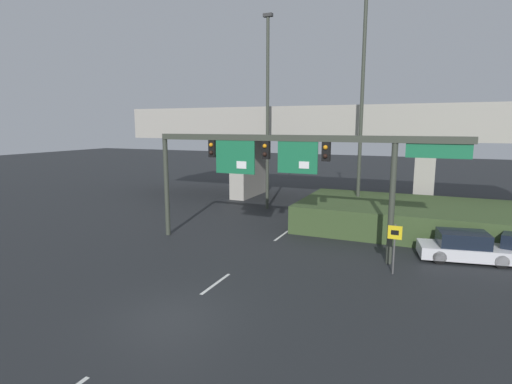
{
  "coord_description": "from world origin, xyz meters",
  "views": [
    {
      "loc": [
        7.89,
        -10.67,
        6.55
      ],
      "look_at": [
        0.0,
        7.41,
        3.26
      ],
      "focal_mm": 28.0,
      "sensor_mm": 36.0,
      "label": 1
    }
  ],
  "objects_px": {
    "highway_light_pole_far": "(268,110)",
    "parked_sedan_near_right": "(465,247)",
    "signal_gantry": "(283,157)",
    "speed_limit_sign": "(394,242)",
    "highway_light_pole_near": "(362,99)"
  },
  "relations": [
    {
      "from": "highway_light_pole_far",
      "to": "highway_light_pole_near",
      "type": "bearing_deg",
      "value": -9.05
    },
    {
      "from": "speed_limit_sign",
      "to": "highway_light_pole_far",
      "type": "xyz_separation_m",
      "value": [
        -10.46,
        10.93,
        6.25
      ]
    },
    {
      "from": "highway_light_pole_far",
      "to": "parked_sedan_near_right",
      "type": "relative_size",
      "value": 3.23
    },
    {
      "from": "signal_gantry",
      "to": "speed_limit_sign",
      "type": "xyz_separation_m",
      "value": [
        5.73,
        -1.38,
        -3.45
      ]
    },
    {
      "from": "signal_gantry",
      "to": "parked_sedan_near_right",
      "type": "xyz_separation_m",
      "value": [
        8.77,
        1.94,
        -4.27
      ]
    },
    {
      "from": "speed_limit_sign",
      "to": "highway_light_pole_near",
      "type": "relative_size",
      "value": 0.14
    },
    {
      "from": "speed_limit_sign",
      "to": "parked_sedan_near_right",
      "type": "height_order",
      "value": "speed_limit_sign"
    },
    {
      "from": "highway_light_pole_near",
      "to": "highway_light_pole_far",
      "type": "xyz_separation_m",
      "value": [
        -7.24,
        1.15,
        -0.57
      ]
    },
    {
      "from": "signal_gantry",
      "to": "highway_light_pole_near",
      "type": "bearing_deg",
      "value": 73.35
    },
    {
      "from": "speed_limit_sign",
      "to": "highway_light_pole_near",
      "type": "bearing_deg",
      "value": 108.21
    },
    {
      "from": "speed_limit_sign",
      "to": "highway_light_pole_far",
      "type": "bearing_deg",
      "value": 133.74
    },
    {
      "from": "highway_light_pole_near",
      "to": "parked_sedan_near_right",
      "type": "xyz_separation_m",
      "value": [
        6.26,
        -6.45,
        -7.64
      ]
    },
    {
      "from": "speed_limit_sign",
      "to": "highway_light_pole_near",
      "type": "distance_m",
      "value": 12.34
    },
    {
      "from": "signal_gantry",
      "to": "highway_light_pole_near",
      "type": "distance_m",
      "value": 9.39
    },
    {
      "from": "signal_gantry",
      "to": "speed_limit_sign",
      "type": "relative_size",
      "value": 7.15
    }
  ]
}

